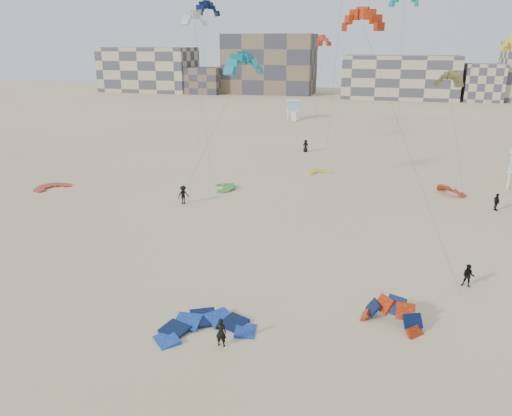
# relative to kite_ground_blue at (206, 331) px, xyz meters

# --- Properties ---
(ground) EXTENTS (320.00, 320.00, 0.00)m
(ground) POSITION_rel_kite_ground_blue_xyz_m (-0.44, 1.34, 0.00)
(ground) COLOR beige
(ground) RESTS_ON ground
(kite_ground_blue) EXTENTS (6.94, 7.05, 1.50)m
(kite_ground_blue) POSITION_rel_kite_ground_blue_xyz_m (0.00, 0.00, 0.00)
(kite_ground_blue) COLOR blue
(kite_ground_blue) RESTS_ON ground
(kite_ground_orange) EXTENTS (4.72, 4.69, 3.61)m
(kite_ground_orange) POSITION_rel_kite_ground_blue_xyz_m (10.08, 3.53, 0.00)
(kite_ground_orange) COLOR #FF380C
(kite_ground_orange) RESTS_ON ground
(kite_ground_red) EXTENTS (5.27, 5.19, 0.65)m
(kite_ground_red) POSITION_rel_kite_ground_blue_xyz_m (-27.12, 22.70, 0.00)
(kite_ground_red) COLOR #B53D14
(kite_ground_red) RESTS_ON ground
(kite_ground_green) EXTENTS (4.62, 4.49, 1.35)m
(kite_ground_green) POSITION_rel_kite_ground_blue_xyz_m (-8.49, 27.70, 0.00)
(kite_ground_green) COLOR green
(kite_ground_green) RESTS_ON ground
(kite_ground_red_far) EXTENTS (4.78, 4.77, 3.18)m
(kite_ground_red_far) POSITION_rel_kite_ground_blue_xyz_m (15.67, 32.24, 0.00)
(kite_ground_red_far) COLOR #B53D14
(kite_ground_red_far) RESTS_ON ground
(kite_ground_yellow) EXTENTS (4.05, 4.12, 0.55)m
(kite_ground_yellow) POSITION_rel_kite_ground_blue_xyz_m (0.67, 37.53, 0.00)
(kite_ground_yellow) COLOR gold
(kite_ground_yellow) RESTS_ON ground
(kitesurfer_main) EXTENTS (0.62, 0.41, 1.66)m
(kitesurfer_main) POSITION_rel_kite_ground_blue_xyz_m (1.34, -1.14, 0.83)
(kitesurfer_main) COLOR black
(kitesurfer_main) RESTS_ON ground
(kitesurfer_b) EXTENTS (0.89, 0.77, 1.60)m
(kitesurfer_b) POSITION_rel_kite_ground_blue_xyz_m (14.88, 9.73, 0.80)
(kitesurfer_b) COLOR black
(kitesurfer_b) RESTS_ON ground
(kitesurfer_c) EXTENTS (1.33, 1.38, 1.88)m
(kitesurfer_c) POSITION_rel_kite_ground_blue_xyz_m (-10.60, 21.36, 0.94)
(kitesurfer_c) COLOR black
(kitesurfer_c) RESTS_ON ground
(kitesurfer_d) EXTENTS (0.73, 1.09, 1.72)m
(kitesurfer_d) POSITION_rel_kite_ground_blue_xyz_m (19.43, 27.55, 0.86)
(kitesurfer_d) COLOR black
(kitesurfer_d) RESTS_ON ground
(kitesurfer_e) EXTENTS (1.03, 0.84, 1.82)m
(kitesurfer_e) POSITION_rel_kite_ground_blue_xyz_m (-3.21, 49.49, 0.91)
(kitesurfer_e) COLOR black
(kitesurfer_e) RESTS_ON ground
(kite_fly_teal_a) EXTENTS (8.91, 5.64, 13.96)m
(kite_fly_teal_a) POSITION_rel_kite_ground_blue_xyz_m (-5.16, 24.71, 13.36)
(kite_fly_teal_a) COLOR #15729C
(kite_fly_teal_a) RESTS_ON ground
(kite_fly_orange) EXTENTS (10.97, 23.95, 17.46)m
(kite_fly_orange) POSITION_rel_kite_ground_blue_xyz_m (5.51, 27.83, 17.31)
(kite_fly_orange) COLOR #FF380C
(kite_fly_orange) RESTS_ON ground
(kite_fly_grey) EXTENTS (7.24, 11.11, 18.60)m
(kite_fly_grey) POSITION_rel_kite_ground_blue_xyz_m (-15.99, 39.14, 18.19)
(kite_fly_grey) COLOR white
(kite_fly_grey) RESTS_ON ground
(kite_fly_olive) EXTENTS (4.67, 10.70, 11.83)m
(kite_fly_olive) POSITION_rel_kite_ground_blue_xyz_m (14.79, 38.90, 11.41)
(kite_fly_olive) COLOR olive
(kite_fly_olive) RESTS_ON ground
(kite_fly_yellow) EXTENTS (10.37, 10.99, 15.47)m
(kite_fly_yellow) POSITION_rel_kite_ground_blue_xyz_m (22.33, 47.51, 15.23)
(kite_fly_yellow) COLOR gold
(kite_fly_yellow) RESTS_ON ground
(kite_fly_navy) EXTENTS (5.54, 8.55, 20.56)m
(kite_fly_navy) POSITION_rel_kite_ground_blue_xyz_m (-19.28, 52.60, 20.09)
(kite_fly_navy) COLOR #08173C
(kite_fly_navy) RESTS_ON ground
(kite_fly_teal_b) EXTENTS (4.75, 7.41, 21.93)m
(kite_fly_teal_b) POSITION_rel_kite_ground_blue_xyz_m (9.08, 61.57, 21.51)
(kite_fly_teal_b) COLOR #15729C
(kite_fly_teal_b) RESTS_ON ground
(kite_fly_red) EXTENTS (4.86, 8.19, 15.95)m
(kite_fly_red) POSITION_rel_kite_ground_blue_xyz_m (-3.46, 65.28, 15.60)
(kite_fly_red) COLOR #B53D14
(kite_fly_red) RESTS_ON ground
(lifeguard_tower_far) EXTENTS (3.44, 5.78, 3.97)m
(lifeguard_tower_far) POSITION_rel_kite_ground_blue_xyz_m (-11.81, 81.91, 1.97)
(lifeguard_tower_far) COLOR white
(lifeguard_tower_far) RESTS_ON ground
(condo_west_a) EXTENTS (30.00, 15.00, 14.00)m
(condo_west_a) POSITION_rel_kite_ground_blue_xyz_m (-70.44, 131.34, 7.00)
(condo_west_a) COLOR tan
(condo_west_a) RESTS_ON ground
(condo_west_b) EXTENTS (28.00, 14.00, 18.00)m
(condo_west_b) POSITION_rel_kite_ground_blue_xyz_m (-30.44, 135.34, 9.00)
(condo_west_b) COLOR brown
(condo_west_b) RESTS_ON ground
(condo_mid) EXTENTS (32.00, 16.00, 12.00)m
(condo_mid) POSITION_rel_kite_ground_blue_xyz_m (9.56, 131.34, 6.00)
(condo_mid) COLOR tan
(condo_mid) RESTS_ON ground
(condo_fill_left) EXTENTS (12.00, 10.00, 8.00)m
(condo_fill_left) POSITION_rel_kite_ground_blue_xyz_m (-50.44, 129.34, 4.00)
(condo_fill_left) COLOR brown
(condo_fill_left) RESTS_ON ground
(condo_fill_right) EXTENTS (10.00, 10.00, 10.00)m
(condo_fill_right) POSITION_rel_kite_ground_blue_xyz_m (31.56, 129.34, 5.00)
(condo_fill_right) COLOR tan
(condo_fill_right) RESTS_ON ground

